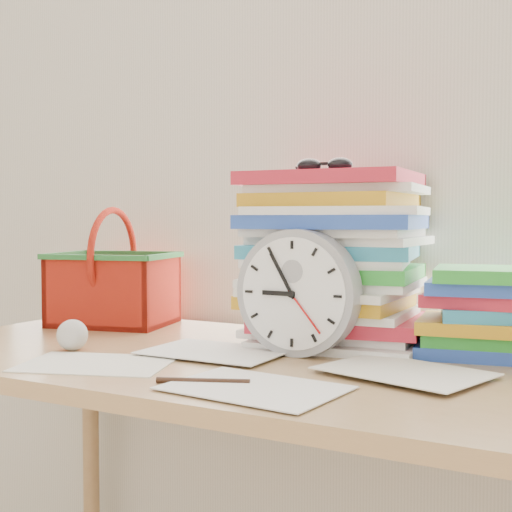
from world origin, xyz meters
The scene contains 10 objects.
curtain centered at (0.00, 1.98, 1.30)m, with size 2.40×0.01×2.50m, color silver.
desk centered at (0.00, 1.60, 0.68)m, with size 1.40×0.70×0.75m.
paper_stack centered at (0.11, 1.81, 0.93)m, with size 0.37×0.30×0.36m, color white, non-canonical shape.
clock centered at (0.09, 1.65, 0.87)m, with size 0.24×0.24×0.05m, color #929298.
sunglasses centered at (0.08, 1.80, 1.12)m, with size 0.14×0.11×0.03m, color black, non-canonical shape.
book_stack centered at (0.43, 1.82, 0.84)m, with size 0.28×0.22×0.17m, color white, non-canonical shape.
basket centered at (-0.48, 1.80, 0.89)m, with size 0.28×0.22×0.28m, color red, non-canonical shape.
crumpled_ball centered at (-0.32, 1.49, 0.78)m, with size 0.06×0.06×0.06m, color silver.
pen centered at (0.06, 1.37, 0.75)m, with size 0.01×0.01×0.15m, color black.
scattered_papers centered at (0.00, 1.60, 0.76)m, with size 1.26×0.42×0.02m, color white, non-canonical shape.
Camera 1 is at (0.67, 0.43, 1.01)m, focal length 50.00 mm.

